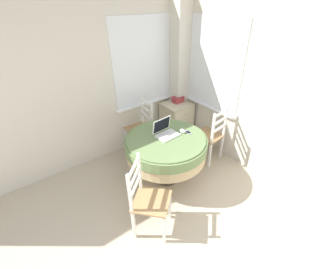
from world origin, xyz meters
The scene contains 10 objects.
corner_room_shell centered at (1.37, 1.90, 1.28)m, with size 4.59×4.82×2.55m.
round_dining_table centered at (1.11, 1.80, 0.61)m, with size 1.17×1.17×0.75m.
laptop centered at (1.15, 1.88, 0.80)m, with size 0.33×0.28×0.23m.
computer_mouse centered at (1.38, 1.77, 0.78)m, with size 0.07×0.10×0.05m.
cell_phone centered at (1.45, 1.72, 0.76)m, with size 0.07×0.11×0.01m.
dining_chair_near_back_window centered at (1.22, 2.68, 0.47)m, with size 0.43×0.42×0.98m.
dining_chair_near_right_window centered at (2.00, 1.75, 0.47)m, with size 0.45×0.46×0.98m.
dining_chair_camera_near centered at (0.42, 1.25, 0.47)m, with size 0.57×0.57×0.98m.
corner_cabinet centered at (2.04, 2.68, 0.35)m, with size 0.53×0.50×0.71m.
storage_box centered at (2.09, 2.72, 0.76)m, with size 0.20×0.14×0.11m.
Camera 1 is at (-0.49, -0.29, 2.45)m, focal length 24.00 mm.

